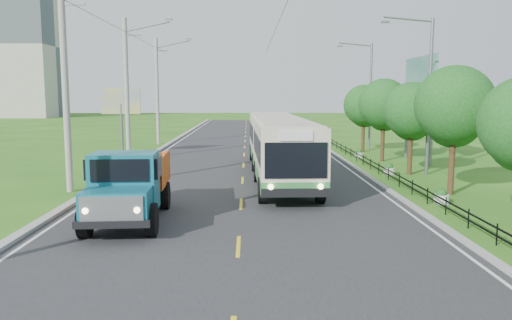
{
  "coord_description": "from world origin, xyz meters",
  "views": [
    {
      "loc": [
        0.3,
        -14.86,
        4.62
      ],
      "look_at": [
        0.64,
        6.11,
        1.9
      ],
      "focal_mm": 35.0,
      "sensor_mm": 36.0,
      "label": 1
    }
  ],
  "objects_px": {
    "planter_far": "(359,154)",
    "billboard_left": "(121,105)",
    "planter_near": "(441,197)",
    "dump_truck": "(129,181)",
    "pole_mid": "(127,89)",
    "pole_far": "(158,90)",
    "bus": "(278,142)",
    "tree_third": "(454,109)",
    "billboard_right": "(420,85)",
    "streetlight_mid": "(427,91)",
    "tree_back": "(364,107)",
    "streetlight_far": "(369,92)",
    "tree_fourth": "(412,113)",
    "pole_near": "(66,85)",
    "planter_mid": "(389,170)",
    "tree_fifth": "(384,106)"
  },
  "relations": [
    {
      "from": "bus",
      "to": "tree_third",
      "type": "bearing_deg",
      "value": -34.1
    },
    {
      "from": "tree_third",
      "to": "planter_near",
      "type": "relative_size",
      "value": 8.96
    },
    {
      "from": "tree_third",
      "to": "planter_far",
      "type": "bearing_deg",
      "value": 95.18
    },
    {
      "from": "streetlight_far",
      "to": "pole_far",
      "type": "bearing_deg",
      "value": 165.19
    },
    {
      "from": "tree_back",
      "to": "tree_third",
      "type": "bearing_deg",
      "value": -90.0
    },
    {
      "from": "tree_back",
      "to": "dump_truck",
      "type": "relative_size",
      "value": 0.86
    },
    {
      "from": "pole_mid",
      "to": "tree_fifth",
      "type": "distance_m",
      "value": 18.18
    },
    {
      "from": "pole_far",
      "to": "billboard_right",
      "type": "height_order",
      "value": "pole_far"
    },
    {
      "from": "planter_near",
      "to": "dump_truck",
      "type": "relative_size",
      "value": 0.1
    },
    {
      "from": "pole_mid",
      "to": "billboard_right",
      "type": "bearing_deg",
      "value": -2.78
    },
    {
      "from": "pole_near",
      "to": "tree_fourth",
      "type": "distance_m",
      "value": 18.89
    },
    {
      "from": "pole_far",
      "to": "dump_truck",
      "type": "xyz_separation_m",
      "value": [
        4.2,
        -29.71,
        -3.6
      ]
    },
    {
      "from": "tree_back",
      "to": "pole_mid",
      "type": "bearing_deg",
      "value": -164.16
    },
    {
      "from": "streetlight_far",
      "to": "planter_far",
      "type": "relative_size",
      "value": 13.54
    },
    {
      "from": "tree_fifth",
      "to": "planter_near",
      "type": "distance_m",
      "value": 14.64
    },
    {
      "from": "streetlight_mid",
      "to": "billboard_left",
      "type": "xyz_separation_m",
      "value": [
        -20.14,
        10.0,
        -1.04
      ]
    },
    {
      "from": "pole_near",
      "to": "tree_back",
      "type": "height_order",
      "value": "pole_near"
    },
    {
      "from": "tree_fifth",
      "to": "bus",
      "type": "bearing_deg",
      "value": -138.51
    },
    {
      "from": "planter_far",
      "to": "billboard_left",
      "type": "xyz_separation_m",
      "value": [
        -18.1,
        2.0,
        3.58
      ]
    },
    {
      "from": "pole_mid",
      "to": "pole_far",
      "type": "bearing_deg",
      "value": 90.0
    },
    {
      "from": "tree_fourth",
      "to": "streetlight_mid",
      "type": "relative_size",
      "value": 0.6
    },
    {
      "from": "pole_near",
      "to": "dump_truck",
      "type": "distance_m",
      "value": 7.95
    },
    {
      "from": "tree_third",
      "to": "tree_back",
      "type": "bearing_deg",
      "value": 90.0
    },
    {
      "from": "billboard_right",
      "to": "bus",
      "type": "height_order",
      "value": "billboard_right"
    },
    {
      "from": "streetlight_mid",
      "to": "planter_far",
      "type": "distance_m",
      "value": 9.46
    },
    {
      "from": "planter_near",
      "to": "billboard_right",
      "type": "relative_size",
      "value": 0.09
    },
    {
      "from": "pole_mid",
      "to": "streetlight_mid",
      "type": "bearing_deg",
      "value": -20.32
    },
    {
      "from": "streetlight_mid",
      "to": "bus",
      "type": "bearing_deg",
      "value": -174.75
    },
    {
      "from": "pole_near",
      "to": "tree_third",
      "type": "bearing_deg",
      "value": -2.71
    },
    {
      "from": "billboard_right",
      "to": "pole_mid",
      "type": "bearing_deg",
      "value": 177.22
    },
    {
      "from": "pole_near",
      "to": "streetlight_mid",
      "type": "relative_size",
      "value": 1.1
    },
    {
      "from": "tree_back",
      "to": "streetlight_far",
      "type": "bearing_deg",
      "value": 67.08
    },
    {
      "from": "streetlight_mid",
      "to": "billboard_right",
      "type": "relative_size",
      "value": 1.24
    },
    {
      "from": "pole_mid",
      "to": "tree_back",
      "type": "bearing_deg",
      "value": 15.84
    },
    {
      "from": "tree_third",
      "to": "tree_fourth",
      "type": "height_order",
      "value": "tree_third"
    },
    {
      "from": "pole_mid",
      "to": "planter_mid",
      "type": "bearing_deg",
      "value": -22.54
    },
    {
      "from": "tree_back",
      "to": "billboard_left",
      "type": "height_order",
      "value": "tree_back"
    },
    {
      "from": "streetlight_mid",
      "to": "tree_back",
      "type": "bearing_deg",
      "value": 93.7
    },
    {
      "from": "pole_far",
      "to": "planter_near",
      "type": "bearing_deg",
      "value": -58.01
    },
    {
      "from": "pole_far",
      "to": "bus",
      "type": "height_order",
      "value": "pole_far"
    },
    {
      "from": "planter_near",
      "to": "bus",
      "type": "bearing_deg",
      "value": 132.41
    },
    {
      "from": "pole_near",
      "to": "pole_far",
      "type": "relative_size",
      "value": 1.0
    },
    {
      "from": "tree_fifth",
      "to": "planter_mid",
      "type": "distance_m",
      "value": 7.21
    },
    {
      "from": "tree_fourth",
      "to": "planter_near",
      "type": "bearing_deg",
      "value": -98.77
    },
    {
      "from": "tree_fourth",
      "to": "dump_truck",
      "type": "xyz_separation_m",
      "value": [
        -13.92,
        -10.85,
        -2.09
      ]
    },
    {
      "from": "billboard_right",
      "to": "bus",
      "type": "xyz_separation_m",
      "value": [
        -10.28,
        -6.79,
        -3.35
      ]
    },
    {
      "from": "tree_fourth",
      "to": "dump_truck",
      "type": "height_order",
      "value": "tree_fourth"
    },
    {
      "from": "billboard_left",
      "to": "dump_truck",
      "type": "distance_m",
      "value": 21.54
    },
    {
      "from": "pole_far",
      "to": "billboard_right",
      "type": "relative_size",
      "value": 1.37
    },
    {
      "from": "streetlight_mid",
      "to": "planter_near",
      "type": "height_order",
      "value": "streetlight_mid"
    }
  ]
}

